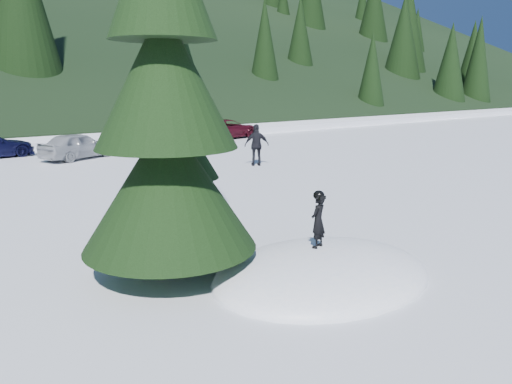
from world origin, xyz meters
TOP-DOWN VIEW (x-y plane):
  - ground at (0.00, 0.00)m, footprint 200.00×200.00m
  - snow_mound at (0.00, 0.00)m, footprint 4.48×3.52m
  - spruce_tall at (-2.20, 1.80)m, footprint 3.20×3.20m
  - spruce_short at (-1.20, 3.20)m, footprint 2.20×2.20m
  - child_skier at (0.11, 0.25)m, footprint 0.44×0.36m
  - adult_0 at (4.51, 11.47)m, footprint 0.84×0.93m
  - adult_1 at (7.07, 10.93)m, footprint 1.15×0.92m
  - adult_2 at (4.55, 14.37)m, footprint 1.18×1.09m
  - car_4 at (1.57, 17.86)m, footprint 4.06×2.76m
  - car_5 at (6.26, 20.29)m, footprint 3.86×1.72m
  - car_6 at (12.54, 21.06)m, footprint 4.87×2.85m

SIDE VIEW (x-z plane):
  - ground at x=0.00m, z-range 0.00..0.00m
  - snow_mound at x=0.00m, z-range -0.48..0.48m
  - car_5 at x=6.26m, z-range 0.00..1.23m
  - car_6 at x=12.54m, z-range 0.00..1.27m
  - car_4 at x=1.57m, z-range 0.00..1.28m
  - adult_0 at x=4.51m, z-range 0.00..1.55m
  - adult_2 at x=4.55m, z-range 0.00..1.59m
  - adult_1 at x=7.07m, z-range 0.00..1.83m
  - child_skier at x=0.11m, z-range 0.48..1.52m
  - spruce_short at x=-1.20m, z-range -0.58..4.79m
  - spruce_tall at x=-2.20m, z-range -0.98..7.62m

